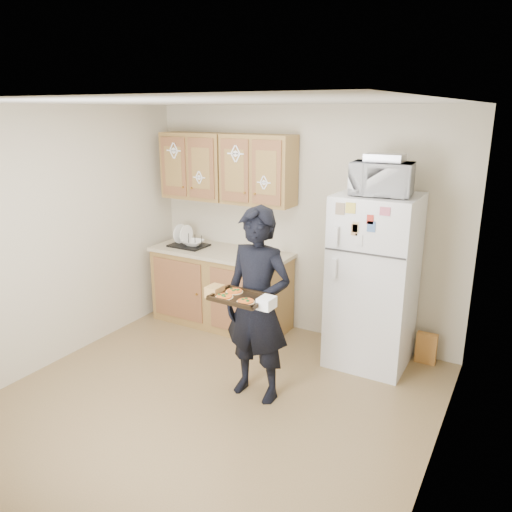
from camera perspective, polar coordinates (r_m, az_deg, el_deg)
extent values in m
plane|color=brown|center=(4.53, -5.23, -16.46)|extent=(3.60, 3.60, 0.00)
plane|color=silver|center=(3.80, -6.24, 17.06)|extent=(3.60, 3.60, 0.00)
cube|color=beige|center=(5.51, 5.13, 3.74)|extent=(3.60, 0.04, 2.50)
cube|color=beige|center=(5.21, -22.15, 1.84)|extent=(0.04, 3.60, 2.50)
cube|color=beige|center=(3.35, 20.58, -5.72)|extent=(0.04, 3.60, 2.50)
cube|color=white|center=(4.96, 13.24, -2.86)|extent=(0.75, 0.70, 1.70)
cube|color=olive|center=(5.86, -3.98, -3.79)|extent=(1.60, 0.60, 0.86)
cube|color=tan|center=(5.73, -4.07, 0.44)|extent=(1.64, 0.64, 0.04)
cube|color=olive|center=(5.88, -6.83, 10.18)|extent=(0.80, 0.33, 0.75)
cube|color=olive|center=(5.44, 0.28, 9.80)|extent=(0.80, 0.33, 0.75)
cube|color=#EABA52|center=(5.34, 18.88, -9.94)|extent=(0.20, 0.07, 0.32)
imported|color=black|center=(4.26, 0.16, -5.67)|extent=(0.63, 0.43, 1.70)
cube|color=black|center=(3.95, -1.85, -4.83)|extent=(0.44, 0.33, 0.04)
cylinder|color=orange|center=(3.94, -3.64, -4.65)|extent=(0.14, 0.14, 0.02)
cylinder|color=orange|center=(3.84, -1.19, -5.22)|extent=(0.14, 0.14, 0.02)
cylinder|color=orange|center=(4.05, -2.49, -4.04)|extent=(0.14, 0.14, 0.02)
imported|color=white|center=(4.68, 14.17, 8.54)|extent=(0.58, 0.43, 0.30)
cube|color=silver|center=(4.69, 14.52, 10.81)|extent=(0.34, 0.24, 0.07)
cube|color=black|center=(5.92, -7.71, 1.91)|extent=(0.43, 0.33, 0.17)
imported|color=white|center=(5.88, -7.18, 1.50)|extent=(0.28, 0.28, 0.06)
imported|color=white|center=(5.26, 1.62, 0.26)|extent=(0.08, 0.09, 0.18)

